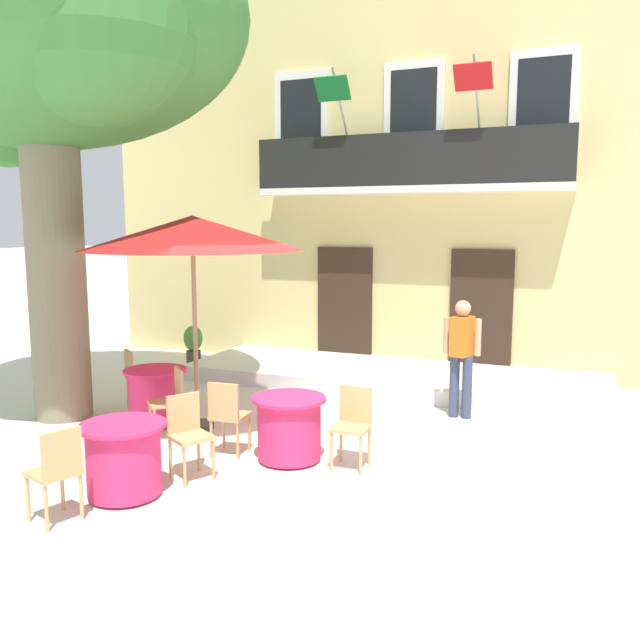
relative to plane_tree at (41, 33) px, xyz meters
The scene contains 16 objects.
ground_plane 6.54m from the plane_tree, ahead, with size 120.00×120.00×0.00m, color silver.
building_facade 7.98m from the plane_tree, 60.60° to the left, with size 13.00×5.09×7.50m.
entrance_step_platform 7.41m from the plane_tree, 43.82° to the left, with size 7.12×2.29×0.25m, color silver.
plane_tree is the anchor object (origin of this frame).
cafe_table_near_tree 5.10m from the plane_tree, ahead, with size 0.86×0.86×0.76m.
cafe_chair_near_tree_0 5.18m from the plane_tree, ahead, with size 0.57×0.57×0.91m.
cafe_chair_near_tree_1 4.85m from the plane_tree, 35.58° to the left, with size 0.56×0.56×0.91m.
cafe_table_middle 6.22m from the plane_tree, ahead, with size 0.86×0.86×0.76m.
cafe_chair_middle_0 6.60m from the plane_tree, ahead, with size 0.42×0.42×0.91m.
cafe_chair_middle_1 5.69m from the plane_tree, 10.34° to the right, with size 0.44×0.44×0.91m.
cafe_table_front 5.95m from the plane_tree, 36.08° to the right, with size 0.86×0.86×0.76m.
cafe_chair_front_0 6.06m from the plane_tree, 46.51° to the right, with size 0.50×0.50×0.91m.
cafe_chair_front_1 5.79m from the plane_tree, 23.29° to the right, with size 0.55×0.55×0.91m.
cafe_umbrella 3.44m from the plane_tree, ahead, with size 2.90×2.90×2.85m.
ground_planter_left 5.94m from the plane_tree, 91.03° to the left, with size 0.36×0.36×0.81m.
pedestrian_near_entrance 7.18m from the plane_tree, 21.64° to the left, with size 0.53×0.39×1.68m.
Camera 1 is at (3.21, -7.03, 2.74)m, focal length 37.50 mm.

